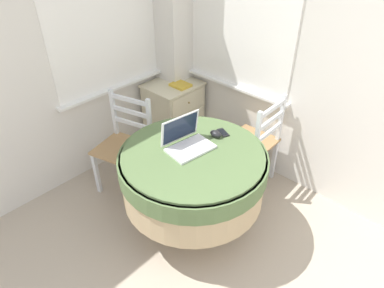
% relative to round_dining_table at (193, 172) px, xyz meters
% --- Properties ---
extents(corner_room_shell, '(4.35, 4.51, 2.55)m').
position_rel_round_dining_table_xyz_m(corner_room_shell, '(0.15, 0.28, 0.71)').
color(corner_room_shell, silver).
rests_on(corner_room_shell, ground_plane).
extents(round_dining_table, '(1.08, 1.08, 0.74)m').
position_rel_round_dining_table_xyz_m(round_dining_table, '(0.00, 0.00, 0.00)').
color(round_dining_table, '#4C3D2D').
rests_on(round_dining_table, ground_plane).
extents(laptop, '(0.36, 0.29, 0.23)m').
position_rel_round_dining_table_xyz_m(laptop, '(0.02, 0.08, 0.22)').
color(laptop, white).
rests_on(laptop, round_dining_table).
extents(computer_mouse, '(0.06, 0.10, 0.05)m').
position_rel_round_dining_table_xyz_m(computer_mouse, '(0.27, 0.01, 0.20)').
color(computer_mouse, black).
rests_on(computer_mouse, round_dining_table).
extents(cell_phone, '(0.09, 0.13, 0.01)m').
position_rel_round_dining_table_xyz_m(cell_phone, '(0.34, 0.00, 0.18)').
color(cell_phone, black).
rests_on(cell_phone, round_dining_table).
extents(dining_chair_near_back_window, '(0.49, 0.52, 0.89)m').
position_rel_round_dining_table_xyz_m(dining_chair_near_back_window, '(-0.04, 0.78, -0.13)').
color(dining_chair_near_back_window, '#A87F51').
rests_on(dining_chair_near_back_window, ground_plane).
extents(dining_chair_near_right_window, '(0.44, 0.40, 0.89)m').
position_rel_round_dining_table_xyz_m(dining_chair_near_right_window, '(0.78, -0.02, -0.13)').
color(dining_chair_near_right_window, '#A87F51').
rests_on(dining_chair_near_right_window, ground_plane).
extents(corner_cabinet, '(0.53, 0.47, 0.69)m').
position_rel_round_dining_table_xyz_m(corner_cabinet, '(0.77, 1.00, -0.22)').
color(corner_cabinet, beige).
rests_on(corner_cabinet, ground_plane).
extents(book_on_cabinet, '(0.16, 0.19, 0.02)m').
position_rel_round_dining_table_xyz_m(book_on_cabinet, '(0.79, 0.90, 0.14)').
color(book_on_cabinet, gold).
rests_on(book_on_cabinet, corner_cabinet).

